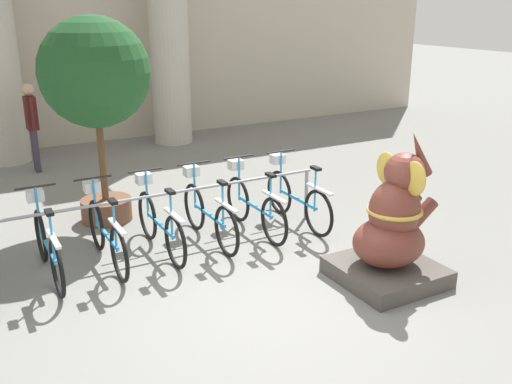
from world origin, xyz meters
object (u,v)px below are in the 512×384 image
object	(u,v)px
bicycle_4	(159,222)
bicycle_7	(296,197)
bicycle_5	(208,213)
elephant_statue	(392,232)
bicycle_6	(254,205)
potted_tree	(95,79)
bicycle_2	(47,245)
person_pedestrian	(32,119)
bicycle_3	(106,233)

from	to	relation	value
bicycle_4	bicycle_7	xyz separation A→B (m)	(2.11, -0.02, 0.00)
bicycle_5	elephant_statue	world-z (taller)	elephant_statue
bicycle_7	bicycle_6	bearing A→B (deg)	178.01
potted_tree	bicycle_4	bearing A→B (deg)	-77.92
bicycle_2	bicycle_7	world-z (taller)	same
bicycle_6	bicycle_7	size ratio (longest dim) A/B	1.00
bicycle_4	elephant_statue	xyz separation A→B (m)	(2.09, -2.08, 0.20)
person_pedestrian	bicycle_2	bearing A→B (deg)	-97.31
bicycle_4	bicycle_5	xyz separation A→B (m)	(0.70, 0.01, 0.00)
bicycle_2	bicycle_6	xyz separation A→B (m)	(2.82, 0.04, 0.00)
bicycle_5	person_pedestrian	bearing A→B (deg)	107.62
bicycle_4	bicycle_5	bearing A→B (deg)	0.88
bicycle_5	elephant_statue	bearing A→B (deg)	-56.41
person_pedestrian	potted_tree	bearing A→B (deg)	-81.62
person_pedestrian	bicycle_5	bearing A→B (deg)	-72.38
bicycle_3	person_pedestrian	xyz separation A→B (m)	(-0.09, 4.75, 0.61)
bicycle_3	person_pedestrian	bearing A→B (deg)	91.11
bicycle_5	bicycle_6	size ratio (longest dim) A/B	1.00
bicycle_4	bicycle_7	world-z (taller)	same
bicycle_4	elephant_statue	bearing A→B (deg)	-44.82
bicycle_3	bicycle_7	world-z (taller)	same
bicycle_2	bicycle_5	size ratio (longest dim) A/B	1.00
bicycle_2	bicycle_6	size ratio (longest dim) A/B	1.00
bicycle_2	potted_tree	bearing A→B (deg)	54.14
bicycle_5	bicycle_7	xyz separation A→B (m)	(1.41, -0.03, 0.00)
bicycle_6	potted_tree	world-z (taller)	potted_tree
bicycle_6	bicycle_5	bearing A→B (deg)	179.33
bicycle_4	bicycle_6	bearing A→B (deg)	0.11
bicycle_2	potted_tree	xyz separation A→B (m)	(1.09, 1.51, 1.70)
bicycle_4	potted_tree	xyz separation A→B (m)	(-0.32, 1.47, 1.70)
bicycle_5	elephant_statue	xyz separation A→B (m)	(1.39, -2.09, 0.20)
elephant_statue	bicycle_5	bearing A→B (deg)	123.59
bicycle_2	bicycle_3	xyz separation A→B (m)	(0.70, 0.02, 0.00)
bicycle_2	bicycle_3	size ratio (longest dim) A/B	1.00
bicycle_2	bicycle_6	world-z (taller)	same
bicycle_6	bicycle_2	bearing A→B (deg)	-179.13
bicycle_7	bicycle_5	bearing A→B (deg)	178.67
bicycle_5	potted_tree	xyz separation A→B (m)	(-1.02, 1.46, 1.70)
bicycle_5	potted_tree	distance (m)	2.46
bicycle_6	potted_tree	xyz separation A→B (m)	(-1.72, 1.47, 1.70)
bicycle_3	bicycle_4	world-z (taller)	same
bicycle_7	elephant_statue	bearing A→B (deg)	-90.54
bicycle_7	person_pedestrian	distance (m)	5.61
bicycle_5	bicycle_3	bearing A→B (deg)	-178.80
bicycle_2	bicycle_7	size ratio (longest dim) A/B	1.00
bicycle_6	person_pedestrian	bearing A→B (deg)	114.98
bicycle_6	person_pedestrian	distance (m)	5.26
bicycle_3	bicycle_7	size ratio (longest dim) A/B	1.00
bicycle_4	elephant_statue	distance (m)	2.96
bicycle_2	bicycle_5	bearing A→B (deg)	1.38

